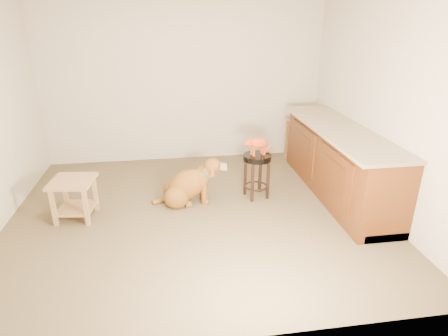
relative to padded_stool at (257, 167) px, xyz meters
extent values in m
cube|color=brown|center=(-0.84, -0.36, -0.43)|extent=(4.50, 4.00, 0.01)
cube|color=#BEB099|center=(-0.84, 1.64, 0.87)|extent=(4.50, 0.04, 2.60)
cube|color=#BEB099|center=(-0.84, -2.36, 0.87)|extent=(4.50, 0.04, 2.60)
cube|color=#BEB099|center=(1.41, -0.36, 0.87)|extent=(0.04, 4.00, 2.60)
cube|color=#51280E|center=(1.11, -0.06, 0.02)|extent=(0.60, 2.50, 0.90)
cube|color=gray|center=(1.08, -0.06, 0.49)|extent=(0.70, 2.56, 0.04)
cube|color=black|center=(1.15, -0.06, -0.38)|extent=(0.52, 2.50, 0.10)
cube|color=#51280E|center=(0.80, -0.61, 0.07)|extent=(0.02, 0.90, 0.62)
cube|color=#51280E|center=(0.80, 0.49, 0.07)|extent=(0.02, 0.90, 0.62)
cube|color=#421F0B|center=(0.79, -0.61, 0.07)|extent=(0.02, 0.60, 0.40)
cube|color=#421F0B|center=(0.79, 0.49, 0.07)|extent=(0.02, 0.60, 0.40)
cylinder|color=black|center=(0.08, 0.14, -0.16)|extent=(0.04, 0.04, 0.53)
cylinder|color=black|center=(-0.14, 0.08, -0.16)|extent=(0.04, 0.04, 0.53)
cylinder|color=black|center=(0.14, -0.08, -0.16)|extent=(0.04, 0.04, 0.53)
cylinder|color=black|center=(-0.08, -0.14, -0.16)|extent=(0.04, 0.04, 0.53)
torus|color=black|center=(0.00, 0.00, -0.27)|extent=(0.37, 0.37, 0.02)
cylinder|color=black|center=(0.00, 0.00, 0.14)|extent=(0.37, 0.37, 0.07)
cube|color=brown|center=(1.14, 1.40, -0.08)|extent=(0.05, 0.05, 0.69)
cube|color=brown|center=(0.83, 1.35, -0.08)|extent=(0.05, 0.05, 0.69)
cube|color=brown|center=(1.19, 1.09, -0.08)|extent=(0.05, 0.05, 0.69)
cube|color=brown|center=(0.88, 1.04, -0.08)|extent=(0.05, 0.05, 0.69)
cube|color=brown|center=(1.01, 1.22, 0.28)|extent=(0.45, 0.45, 0.04)
cube|color=#9D7448|center=(-2.07, -0.08, -0.20)|extent=(0.05, 0.05, 0.46)
cube|color=#9D7448|center=(-2.44, -0.04, -0.20)|extent=(0.05, 0.05, 0.46)
cube|color=#9D7448|center=(-2.12, -0.45, -0.20)|extent=(0.05, 0.05, 0.46)
cube|color=#9D7448|center=(-2.48, -0.41, -0.20)|extent=(0.05, 0.05, 0.46)
cube|color=#9D7448|center=(-2.28, -0.24, 0.05)|extent=(0.54, 0.54, 0.04)
cube|color=#9D7448|center=(-2.28, -0.24, -0.30)|extent=(0.45, 0.45, 0.03)
ellipsoid|color=brown|center=(-1.08, 0.07, -0.29)|extent=(0.32, 0.27, 0.29)
ellipsoid|color=brown|center=(-1.08, -0.16, -0.29)|extent=(0.32, 0.27, 0.29)
cylinder|color=brown|center=(-0.93, 0.10, -0.39)|extent=(0.07, 0.09, 0.09)
cylinder|color=brown|center=(-0.92, -0.17, -0.39)|extent=(0.07, 0.09, 0.09)
ellipsoid|color=brown|center=(-0.93, -0.04, -0.18)|extent=(0.66, 0.36, 0.59)
ellipsoid|color=brown|center=(-0.76, -0.03, -0.10)|extent=(0.25, 0.28, 0.30)
cylinder|color=brown|center=(-0.72, 0.05, -0.26)|extent=(0.08, 0.08, 0.34)
cylinder|color=brown|center=(-0.72, -0.11, -0.26)|extent=(0.08, 0.08, 0.34)
sphere|color=brown|center=(-0.70, 0.05, -0.41)|extent=(0.09, 0.09, 0.09)
sphere|color=brown|center=(-0.69, -0.11, -0.41)|extent=(0.09, 0.09, 0.09)
cylinder|color=brown|center=(-0.68, -0.03, -0.01)|extent=(0.22, 0.16, 0.22)
ellipsoid|color=brown|center=(-0.59, -0.03, 0.07)|extent=(0.22, 0.20, 0.21)
cube|color=#91795A|center=(-0.48, -0.03, 0.05)|extent=(0.15, 0.08, 0.09)
sphere|color=black|center=(-0.41, -0.02, 0.05)|extent=(0.05, 0.05, 0.05)
cube|color=brown|center=(-0.61, 0.07, 0.04)|extent=(0.05, 0.06, 0.15)
cube|color=brown|center=(-0.61, -0.12, 0.04)|extent=(0.05, 0.06, 0.15)
torus|color=#0C6754|center=(-0.68, -0.03, -0.02)|extent=(0.12, 0.20, 0.18)
cylinder|color=#D8BF4C|center=(-0.64, -0.03, -0.09)|extent=(0.01, 0.04, 0.04)
cylinder|color=brown|center=(-1.26, 0.00, -0.40)|extent=(0.27, 0.16, 0.06)
ellipsoid|color=#A63410|center=(0.01, 0.00, 0.34)|extent=(0.30, 0.19, 0.17)
cylinder|color=#A63410|center=(-0.07, 0.02, 0.23)|extent=(0.03, 0.03, 0.11)
sphere|color=#A63410|center=(-0.07, 0.02, 0.19)|extent=(0.03, 0.03, 0.03)
cylinder|color=#A63410|center=(-0.06, -0.05, 0.23)|extent=(0.03, 0.03, 0.11)
sphere|color=#A63410|center=(-0.06, -0.05, 0.19)|extent=(0.03, 0.03, 0.03)
cylinder|color=#A63410|center=(0.07, 0.05, 0.23)|extent=(0.03, 0.03, 0.11)
sphere|color=#A63410|center=(0.07, 0.05, 0.19)|extent=(0.03, 0.03, 0.03)
cylinder|color=#A63410|center=(0.09, -0.02, 0.23)|extent=(0.03, 0.03, 0.11)
sphere|color=#A63410|center=(0.09, -0.02, 0.19)|extent=(0.03, 0.03, 0.03)
sphere|color=#A63410|center=(-0.13, -0.03, 0.35)|extent=(0.10, 0.10, 0.10)
sphere|color=#A63410|center=(-0.17, -0.04, 0.34)|extent=(0.04, 0.04, 0.04)
sphere|color=brown|center=(-0.18, -0.04, 0.34)|extent=(0.02, 0.02, 0.02)
cone|color=#A63410|center=(-0.12, 0.00, 0.41)|extent=(0.05, 0.05, 0.05)
cone|color=#C66B60|center=(-0.13, 0.00, 0.40)|extent=(0.03, 0.03, 0.03)
cone|color=#A63410|center=(-0.11, -0.06, 0.41)|extent=(0.05, 0.05, 0.05)
cone|color=#C66B60|center=(-0.11, -0.06, 0.40)|extent=(0.03, 0.03, 0.03)
cylinder|color=#A63410|center=(0.14, 0.07, 0.20)|extent=(0.18, 0.15, 0.10)
camera|label=1|loc=(-1.10, -4.46, 1.86)|focal=30.00mm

